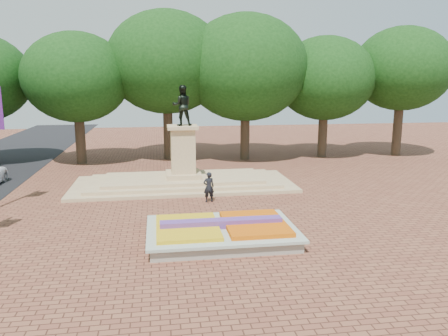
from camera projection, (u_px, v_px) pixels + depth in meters
The scene contains 5 objects.
ground at pixel (194, 226), 20.47m from camera, with size 90.00×90.00×0.00m, color brown.
flower_bed at pixel (222, 231), 18.61m from camera, with size 6.30×4.30×0.91m.
monument at pixel (183, 172), 28.05m from camera, with size 14.00×6.00×6.40m.
tree_row_back at pixel (202, 81), 36.94m from camera, with size 44.80×8.80×10.43m.
pedestrian at pixel (209, 187), 24.32m from camera, with size 0.62×0.41×1.71m, color black.
Camera 1 is at (-1.60, -19.52, 6.71)m, focal length 35.00 mm.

